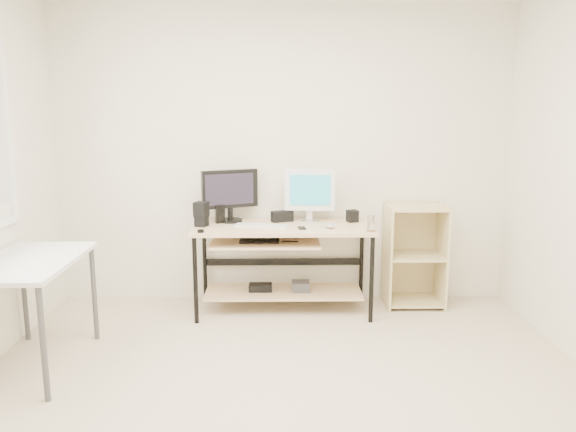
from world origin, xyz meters
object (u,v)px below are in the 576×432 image
(shelf_unit, at_px, (413,254))
(audio_controller, at_px, (220,214))
(white_imac, at_px, (310,191))
(desk, at_px, (280,250))
(side_table, at_px, (28,271))
(black_monitor, at_px, (230,192))

(shelf_unit, bearing_deg, audio_controller, -178.26)
(shelf_unit, bearing_deg, white_imac, -179.76)
(audio_controller, bearing_deg, desk, -30.96)
(side_table, xyz_separation_m, white_imac, (1.91, 1.22, 0.35))
(black_monitor, relative_size, audio_controller, 2.98)
(white_imac, bearing_deg, audio_controller, -171.80)
(side_table, relative_size, black_monitor, 2.11)
(side_table, bearing_deg, shelf_unit, 23.33)
(side_table, height_order, shelf_unit, shelf_unit)
(shelf_unit, height_order, black_monitor, black_monitor)
(side_table, bearing_deg, black_monitor, 45.17)
(desk, xyz_separation_m, audio_controller, (-0.52, 0.11, 0.29))
(desk, height_order, white_imac, white_imac)
(black_monitor, height_order, white_imac, white_imac)
(black_monitor, bearing_deg, shelf_unit, -23.45)
(desk, height_order, audio_controller, audio_controller)
(shelf_unit, xyz_separation_m, audio_controller, (-1.69, -0.05, 0.38))
(shelf_unit, bearing_deg, black_monitor, 179.77)
(desk, xyz_separation_m, white_imac, (0.26, 0.16, 0.48))
(desk, xyz_separation_m, black_monitor, (-0.43, 0.17, 0.47))
(desk, xyz_separation_m, shelf_unit, (1.18, 0.16, -0.09))
(side_table, relative_size, audio_controller, 6.30)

